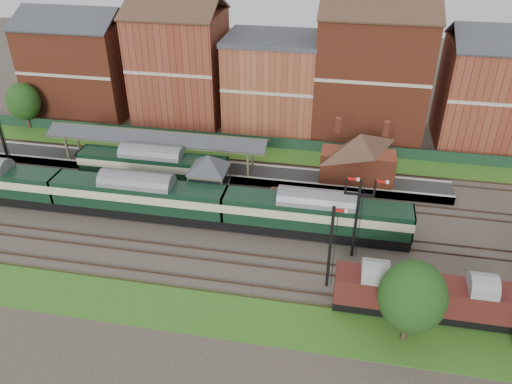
% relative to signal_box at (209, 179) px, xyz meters
% --- Properties ---
extents(ground, '(160.00, 160.00, 0.00)m').
position_rel_signal_box_xyz_m(ground, '(3.00, -3.25, -3.19)').
color(ground, '#473D33').
rests_on(ground, ground).
extents(grass_back, '(90.00, 4.50, 0.06)m').
position_rel_signal_box_xyz_m(grass_back, '(3.00, 12.75, -3.16)').
color(grass_back, '#2D6619').
rests_on(grass_back, ground).
extents(grass_front, '(90.00, 5.00, 0.06)m').
position_rel_signal_box_xyz_m(grass_front, '(3.00, -15.25, -3.16)').
color(grass_front, '#2D6619').
rests_on(grass_front, ground).
extents(fence, '(90.00, 0.12, 1.50)m').
position_rel_signal_box_xyz_m(fence, '(3.00, 14.75, -2.44)').
color(fence, '#193823').
rests_on(fence, ground).
extents(platform, '(55.00, 3.40, 1.00)m').
position_rel_signal_box_xyz_m(platform, '(-2.00, 6.50, -2.69)').
color(platform, '#2D2D2D').
rests_on(platform, ground).
extents(signal_box, '(5.40, 5.40, 6.00)m').
position_rel_signal_box_xyz_m(signal_box, '(0.00, 0.00, 0.00)').
color(signal_box, '#5F6F4F').
rests_on(signal_box, ground).
extents(brick_hut, '(3.20, 2.64, 2.94)m').
position_rel_signal_box_xyz_m(brick_hut, '(8.00, 0.00, -2.00)').
color(brick_hut, brown).
rests_on(brick_hut, ground).
extents(station_building, '(8.10, 8.10, 5.90)m').
position_rel_signal_box_xyz_m(station_building, '(15.00, 6.50, 0.76)').
color(station_building, brown).
rests_on(station_building, platform).
extents(canopy, '(26.00, 3.89, 4.08)m').
position_rel_signal_box_xyz_m(canopy, '(-8.00, 6.50, 1.39)').
color(canopy, '#535937').
rests_on(canopy, platform).
extents(semaphore_bracket, '(3.60, 0.25, 8.18)m').
position_rel_signal_box_xyz_m(semaphore_bracket, '(15.04, -5.75, 1.44)').
color(semaphore_bracket, black).
rests_on(semaphore_bracket, ground).
extents(semaphore_platform_end, '(1.23, 0.25, 8.00)m').
position_rel_signal_box_xyz_m(semaphore_platform_end, '(-26.98, 4.75, 0.96)').
color(semaphore_platform_end, black).
rests_on(semaphore_platform_end, ground).
extents(semaphore_siding, '(1.23, 0.25, 8.00)m').
position_rel_signal_box_xyz_m(semaphore_siding, '(13.02, -10.25, 0.96)').
color(semaphore_siding, black).
rests_on(semaphore_siding, ground).
extents(town_backdrop, '(69.00, 10.00, 16.00)m').
position_rel_signal_box_xyz_m(town_backdrop, '(2.82, 21.75, 3.81)').
color(town_backdrop, brown).
rests_on(town_backdrop, ground).
extents(dmu_train, '(53.61, 2.82, 4.12)m').
position_rel_signal_box_xyz_m(dmu_train, '(-6.51, -3.25, -0.78)').
color(dmu_train, black).
rests_on(dmu_train, ground).
extents(platform_railcar, '(16.96, 2.67, 3.90)m').
position_rel_signal_box_xyz_m(platform_railcar, '(-7.48, 3.25, -0.90)').
color(platform_railcar, black).
rests_on(platform_railcar, ground).
extents(goods_van_a, '(5.91, 2.56, 3.59)m').
position_rel_signal_box_xyz_m(goods_van_a, '(16.59, -12.25, -1.15)').
color(goods_van_a, black).
rests_on(goods_van_a, ground).
extents(goods_van_b, '(5.77, 2.50, 3.50)m').
position_rel_signal_box_xyz_m(goods_van_b, '(24.46, -12.25, -1.19)').
color(goods_van_b, black).
rests_on(goods_van_b, ground).
extents(tree_far, '(4.81, 4.81, 7.02)m').
position_rel_signal_box_xyz_m(tree_far, '(19.08, -15.12, 1.05)').
color(tree_far, '#382619').
rests_on(tree_far, ground).
extents(tree_back, '(4.44, 4.44, 6.48)m').
position_rel_signal_box_xyz_m(tree_back, '(-30.33, 14.61, 0.73)').
color(tree_back, '#382619').
rests_on(tree_back, ground).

